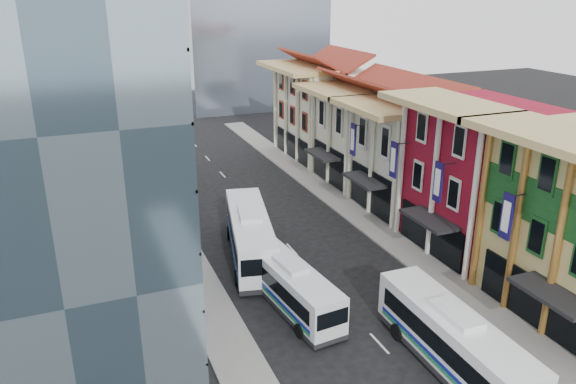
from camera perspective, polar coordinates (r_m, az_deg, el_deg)
name	(u,v)px	position (r m, az deg, el deg)	size (l,w,h in m)	color
sidewalk_right	(381,232)	(49.96, 9.47, -4.07)	(3.00, 90.00, 0.15)	slate
sidewalk_left	(190,266)	(44.23, -9.94, -7.46)	(3.00, 90.00, 0.15)	slate
shophouse_red	(478,178)	(47.20, 18.75, 1.36)	(8.00, 10.00, 12.00)	maroon
shophouse_cream_near	(410,158)	(54.65, 12.30, 3.38)	(8.00, 9.00, 10.00)	silver
shophouse_cream_mid	(364,136)	(62.00, 7.70, 5.65)	(8.00, 9.00, 10.00)	silver
shophouse_cream_far	(323,113)	(70.94, 3.54, 8.04)	(8.00, 12.00, 11.00)	silver
office_tower	(41,85)	(36.02, -23.83, 9.94)	(12.00, 26.00, 30.00)	#445B6C
office_block_far	(66,130)	(60.10, -21.59, 5.91)	(10.00, 18.00, 14.00)	gray
bus_left_near	(290,284)	(37.88, 0.24, -9.35)	(2.47, 10.56, 3.39)	silver
bus_left_far	(250,234)	(44.29, -3.88, -4.32)	(2.96, 12.64, 4.05)	white
bus_right	(453,340)	(33.48, 16.45, -14.24)	(2.77, 11.83, 3.79)	white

